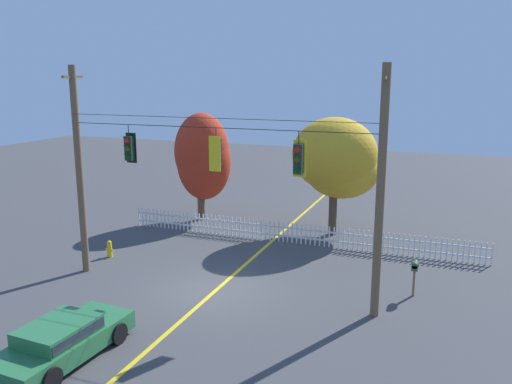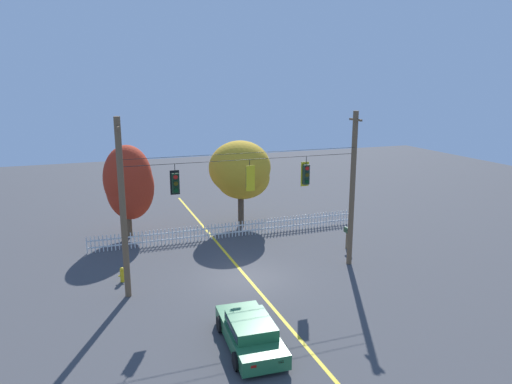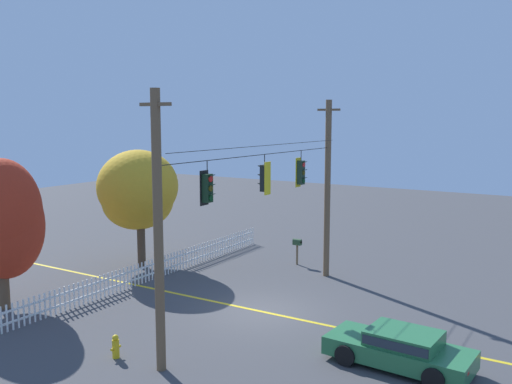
# 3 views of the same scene
# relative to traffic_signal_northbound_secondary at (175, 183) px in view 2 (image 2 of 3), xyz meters

# --- Properties ---
(ground) EXTENTS (80.00, 80.00, 0.00)m
(ground) POSITION_rel_traffic_signal_northbound_secondary_xyz_m (3.46, -0.01, -5.17)
(ground) COLOR #424244
(lane_centerline_stripe) EXTENTS (0.16, 36.00, 0.01)m
(lane_centerline_stripe) POSITION_rel_traffic_signal_northbound_secondary_xyz_m (3.46, -0.01, -5.17)
(lane_centerline_stripe) COLOR gold
(lane_centerline_stripe) RESTS_ON ground
(signal_support_span) EXTENTS (11.94, 1.10, 8.22)m
(signal_support_span) POSITION_rel_traffic_signal_northbound_secondary_xyz_m (3.46, -0.01, -0.98)
(signal_support_span) COLOR brown
(signal_support_span) RESTS_ON ground
(traffic_signal_northbound_secondary) EXTENTS (0.43, 0.38, 1.45)m
(traffic_signal_northbound_secondary) POSITION_rel_traffic_signal_northbound_secondary_xyz_m (0.00, 0.00, 0.00)
(traffic_signal_northbound_secondary) COLOR black
(traffic_signal_eastbound_side) EXTENTS (0.43, 0.38, 1.51)m
(traffic_signal_eastbound_side) POSITION_rel_traffic_signal_northbound_secondary_xyz_m (3.58, -0.02, -0.01)
(traffic_signal_eastbound_side) COLOR black
(traffic_signal_northbound_primary) EXTENTS (0.43, 0.38, 1.55)m
(traffic_signal_northbound_primary) POSITION_rel_traffic_signal_northbound_secondary_xyz_m (6.57, 0.00, -0.04)
(traffic_signal_northbound_primary) COLOR black
(white_picket_fence) EXTENTS (17.32, 0.06, 0.98)m
(white_picket_fence) POSITION_rel_traffic_signal_northbound_secondary_xyz_m (4.56, 6.52, -4.68)
(white_picket_fence) COLOR white
(white_picket_fence) RESTS_ON ground
(autumn_maple_near_fence) EXTENTS (3.09, 2.85, 5.89)m
(autumn_maple_near_fence) POSITION_rel_traffic_signal_northbound_secondary_xyz_m (-1.33, 8.76, -1.66)
(autumn_maple_near_fence) COLOR brown
(autumn_maple_near_fence) RESTS_ON ground
(autumn_maple_mid) EXTENTS (4.26, 3.94, 5.87)m
(autumn_maple_mid) POSITION_rel_traffic_signal_northbound_secondary_xyz_m (6.03, 8.77, -1.44)
(autumn_maple_mid) COLOR #473828
(autumn_maple_mid) RESTS_ON ground
(parked_car) EXTENTS (2.10, 4.38, 1.15)m
(parked_car) POSITION_rel_traffic_signal_northbound_secondary_xyz_m (1.51, -5.96, -4.57)
(parked_car) COLOR #286B3D
(parked_car) RESTS_ON ground
(fire_hydrant) EXTENTS (0.38, 0.22, 0.75)m
(fire_hydrant) POSITION_rel_traffic_signal_northbound_secondary_xyz_m (-2.49, 1.74, -4.80)
(fire_hydrant) COLOR gold
(fire_hydrant) RESTS_ON ground
(roadside_mailbox) EXTENTS (0.25, 0.44, 1.33)m
(roadside_mailbox) POSITION_rel_traffic_signal_northbound_secondary_xyz_m (10.37, 2.09, -4.09)
(roadside_mailbox) COLOR brown
(roadside_mailbox) RESTS_ON ground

